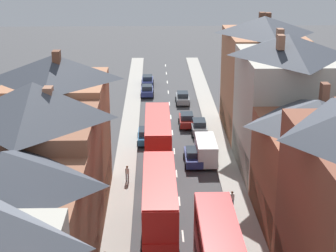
{
  "coord_description": "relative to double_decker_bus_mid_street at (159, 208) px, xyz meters",
  "views": [
    {
      "loc": [
        -2.17,
        -14.25,
        22.05
      ],
      "look_at": [
        -0.62,
        44.01,
        2.19
      ],
      "focal_mm": 60.0,
      "sensor_mm": 36.0,
      "label": 1
    }
  ],
  "objects": [
    {
      "name": "delivery_van",
      "position": [
        4.91,
        15.58,
        -1.48
      ],
      "size": [
        2.2,
        5.2,
        2.41
      ],
      "color": "white",
      "rests_on": "ground"
    },
    {
      "name": "car_parked_right_a",
      "position": [
        3.61,
        26.95,
        -1.97
      ],
      "size": [
        1.9,
        4.05,
        1.69
      ],
      "color": "maroon",
      "rests_on": "ground"
    },
    {
      "name": "car_parked_right_b",
      "position": [
        -1.29,
        40.7,
        -1.99
      ],
      "size": [
        1.9,
        3.82,
        1.64
      ],
      "color": "navy",
      "rests_on": "ground"
    },
    {
      "name": "car_parked_left_b",
      "position": [
        -1.29,
        21.6,
        -2.0
      ],
      "size": [
        1.9,
        4.47,
        1.61
      ],
      "color": "#236093",
      "rests_on": "ground"
    },
    {
      "name": "double_decker_bus_mid_street",
      "position": [
        0.0,
        0.0,
        0.0
      ],
      "size": [
        2.74,
        10.8,
        5.3
      ],
      "color": "red",
      "rests_on": "ground"
    },
    {
      "name": "car_parked_left_a",
      "position": [
        -1.29,
        46.59,
        -2.0
      ],
      "size": [
        1.9,
        4.19,
        1.63
      ],
      "color": "navy",
      "rests_on": "ground"
    },
    {
      "name": "terrace_row_right",
      "position": [
        12.0,
        -2.82,
        3.56
      ],
      "size": [
        8.0,
        67.34,
        14.15
      ],
      "color": "brown",
      "rests_on": "ground"
    },
    {
      "name": "car_near_silver",
      "position": [
        4.91,
        24.42,
        -1.97
      ],
      "size": [
        1.9,
        4.2,
        1.68
      ],
      "color": "gray",
      "rests_on": "ground"
    },
    {
      "name": "double_decker_bus_far_approaching",
      "position": [
        0.0,
        14.13,
        0.0
      ],
      "size": [
        2.74,
        10.8,
        5.3
      ],
      "color": "red",
      "rests_on": "ground"
    },
    {
      "name": "pavement_right",
      "position": [
        6.91,
        14.69,
        -2.75
      ],
      "size": [
        2.2,
        104.0,
        0.14
      ],
      "primitive_type": "cube",
      "color": "#A8A399",
      "rests_on": "ground"
    },
    {
      "name": "pedestrian_far_right",
      "position": [
        -2.89,
        10.62,
        -1.78
      ],
      "size": [
        0.36,
        0.22,
        1.61
      ],
      "color": "gray",
      "rests_on": "pavement_left"
    },
    {
      "name": "centre_line_dashes",
      "position": [
        1.81,
        12.69,
        -2.81
      ],
      "size": [
        0.14,
        97.8,
        0.01
      ],
      "color": "silver",
      "rests_on": "ground"
    },
    {
      "name": "car_mid_white",
      "position": [
        3.61,
        36.66,
        -1.98
      ],
      "size": [
        1.9,
        4.02,
        1.67
      ],
      "color": "gray",
      "rests_on": "ground"
    },
    {
      "name": "pedestrian_far_left",
      "position": [
        6.16,
        4.93,
        -1.78
      ],
      "size": [
        0.36,
        0.22,
        1.61
      ],
      "color": "#23232D",
      "rests_on": "pavement_right"
    },
    {
      "name": "car_near_blue",
      "position": [
        3.61,
        15.06,
        -1.98
      ],
      "size": [
        1.9,
        4.38,
        1.67
      ],
      "color": "navy",
      "rests_on": "ground"
    },
    {
      "name": "pavement_left",
      "position": [
        -3.29,
        14.69,
        -2.75
      ],
      "size": [
        2.2,
        104.0,
        0.14
      ],
      "primitive_type": "cube",
      "color": "#A8A399",
      "rests_on": "ground"
    }
  ]
}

